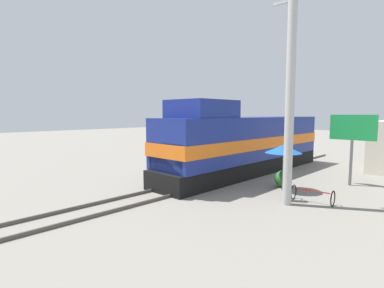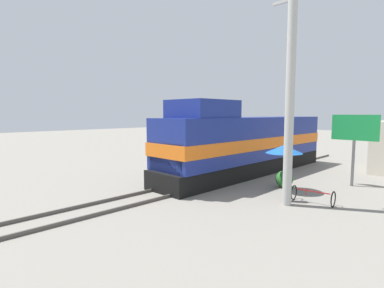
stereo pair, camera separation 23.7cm
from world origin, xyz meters
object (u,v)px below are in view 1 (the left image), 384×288
(locomotive, at_px, (244,143))
(billboard_sign, at_px, (353,132))
(person_bystander, at_px, (287,182))
(bicycle, at_px, (312,195))
(utility_pole, at_px, (290,90))
(vendor_umbrella, at_px, (283,149))

(locomotive, distance_m, billboard_sign, 6.33)
(person_bystander, distance_m, bicycle, 1.20)
(utility_pole, height_order, person_bystander, utility_pole)
(billboard_sign, bearing_deg, utility_pole, -98.71)
(billboard_sign, bearing_deg, person_bystander, -102.28)
(bicycle, bearing_deg, billboard_sign, 173.02)
(utility_pole, bearing_deg, person_bystander, 115.24)
(vendor_umbrella, bearing_deg, billboard_sign, 58.96)
(locomotive, height_order, person_bystander, locomotive)
(locomotive, relative_size, vendor_umbrella, 6.41)
(locomotive, height_order, bicycle, locomotive)
(billboard_sign, xyz_separation_m, person_bystander, (-1.13, -5.21, -2.10))
(vendor_umbrella, height_order, billboard_sign, billboard_sign)
(locomotive, bearing_deg, vendor_umbrella, -29.75)
(locomotive, distance_m, person_bystander, 6.37)
(utility_pole, distance_m, vendor_umbrella, 3.75)
(locomotive, relative_size, utility_pole, 1.55)
(person_bystander, xyz_separation_m, bicycle, (0.97, 0.47, -0.52))
(utility_pole, height_order, bicycle, utility_pole)
(locomotive, bearing_deg, utility_pole, -39.84)
(utility_pole, distance_m, billboard_sign, 6.15)
(billboard_sign, relative_size, bicycle, 2.17)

